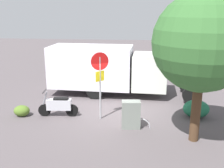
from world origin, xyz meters
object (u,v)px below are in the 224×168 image
at_px(box_truck_near, 109,68).
at_px(bike_rack_hoop, 140,128).
at_px(street_tree, 202,43).
at_px(stop_sign, 100,76).
at_px(utility_cabinet, 131,115).
at_px(motorcycle, 59,105).

bearing_deg(box_truck_near, bike_rack_hoop, -64.70).
height_order(box_truck_near, street_tree, street_tree).
bearing_deg(box_truck_near, stop_sign, -86.57).
distance_m(street_tree, bike_rack_hoop, 4.20).
bearing_deg(utility_cabinet, bike_rack_hoop, -177.16).
distance_m(motorcycle, stop_sign, 2.41).
xyz_separation_m(motorcycle, utility_cabinet, (-3.28, 0.90, 0.06)).
distance_m(motorcycle, street_tree, 6.67).
bearing_deg(bike_rack_hoop, stop_sign, -23.72).
bearing_deg(utility_cabinet, motorcycle, -15.36).
distance_m(stop_sign, utility_cabinet, 2.12).
relative_size(motorcycle, utility_cabinet, 1.57).
xyz_separation_m(motorcycle, stop_sign, (-1.91, 0.11, 1.46)).
distance_m(motorcycle, bike_rack_hoop, 3.82).
relative_size(utility_cabinet, bike_rack_hoop, 1.36).
bearing_deg(bike_rack_hoop, box_truck_near, -67.63).
xyz_separation_m(motorcycle, street_tree, (-5.65, 1.73, 3.10)).
relative_size(box_truck_near, motorcycle, 4.55).
bearing_deg(stop_sign, utility_cabinet, 149.94).
relative_size(stop_sign, utility_cabinet, 2.58).
xyz_separation_m(box_truck_near, stop_sign, (-0.03, 3.59, 0.44)).
height_order(street_tree, bike_rack_hoop, street_tree).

